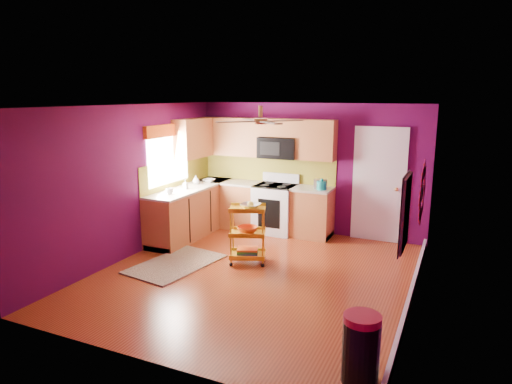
% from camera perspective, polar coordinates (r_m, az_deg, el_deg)
% --- Properties ---
extents(ground, '(5.00, 5.00, 0.00)m').
position_cam_1_polar(ground, '(6.95, -0.14, -10.36)').
color(ground, maroon).
rests_on(ground, ground).
extents(room_envelope, '(4.54, 5.04, 2.52)m').
position_cam_1_polar(room_envelope, '(6.50, 0.07, 3.03)').
color(room_envelope, '#4E093D').
rests_on(room_envelope, ground).
extents(lower_cabinets, '(2.81, 2.31, 0.94)m').
position_cam_1_polar(lower_cabinets, '(8.93, -3.16, -2.31)').
color(lower_cabinets, '#995429').
rests_on(lower_cabinets, ground).
extents(electric_range, '(0.76, 0.66, 1.13)m').
position_cam_1_polar(electric_range, '(8.91, 2.45, -2.02)').
color(electric_range, white).
rests_on(electric_range, ground).
extents(upper_cabinetry, '(2.80, 2.30, 1.26)m').
position_cam_1_polar(upper_cabinetry, '(8.96, -1.61, 6.62)').
color(upper_cabinetry, '#995429').
rests_on(upper_cabinetry, ground).
extents(left_window, '(0.08, 1.35, 1.08)m').
position_cam_1_polar(left_window, '(8.50, -10.92, 5.68)').
color(left_window, white).
rests_on(left_window, ground).
extents(panel_door, '(0.95, 0.11, 2.15)m').
position_cam_1_polar(panel_door, '(8.57, 15.10, 0.72)').
color(panel_door, white).
rests_on(panel_door, ground).
extents(right_wall_art, '(0.04, 2.74, 1.04)m').
position_cam_1_polar(right_wall_art, '(5.65, 19.33, -0.99)').
color(right_wall_art, black).
rests_on(right_wall_art, ground).
extents(ceiling_fan, '(1.01, 1.01, 0.26)m').
position_cam_1_polar(ceiling_fan, '(6.62, 0.58, 8.93)').
color(ceiling_fan, '#BF8C3F').
rests_on(ceiling_fan, ground).
extents(shag_rug, '(1.15, 1.64, 0.02)m').
position_cam_1_polar(shag_rug, '(7.46, -9.99, -8.84)').
color(shag_rug, black).
rests_on(shag_rug, ground).
extents(rolling_cart, '(0.67, 0.58, 1.02)m').
position_cam_1_polar(rolling_cart, '(7.28, -1.01, -4.96)').
color(rolling_cart, gold).
rests_on(rolling_cart, ground).
extents(trash_can, '(0.41, 0.42, 0.68)m').
position_cam_1_polar(trash_can, '(4.60, 12.98, -18.55)').
color(trash_can, black).
rests_on(trash_can, ground).
extents(teal_kettle, '(0.18, 0.18, 0.21)m').
position_cam_1_polar(teal_kettle, '(8.45, 8.21, 0.84)').
color(teal_kettle, teal).
rests_on(teal_kettle, lower_cabinets).
extents(toaster, '(0.22, 0.15, 0.18)m').
position_cam_1_polar(toaster, '(8.53, 8.07, 1.00)').
color(toaster, beige).
rests_on(toaster, lower_cabinets).
extents(soap_bottle_a, '(0.08, 0.08, 0.17)m').
position_cam_1_polar(soap_bottle_a, '(8.53, -8.80, 0.95)').
color(soap_bottle_a, '#EA3F72').
rests_on(soap_bottle_a, lower_cabinets).
extents(soap_bottle_b, '(0.13, 0.13, 0.17)m').
position_cam_1_polar(soap_bottle_b, '(8.96, -7.51, 1.51)').
color(soap_bottle_b, white).
rests_on(soap_bottle_b, lower_cabinets).
extents(counter_dish, '(0.24, 0.24, 0.06)m').
position_cam_1_polar(counter_dish, '(9.16, -5.89, 1.44)').
color(counter_dish, white).
rests_on(counter_dish, lower_cabinets).
extents(counter_cup, '(0.13, 0.13, 0.10)m').
position_cam_1_polar(counter_cup, '(8.16, -10.76, 0.12)').
color(counter_cup, white).
rests_on(counter_cup, lower_cabinets).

